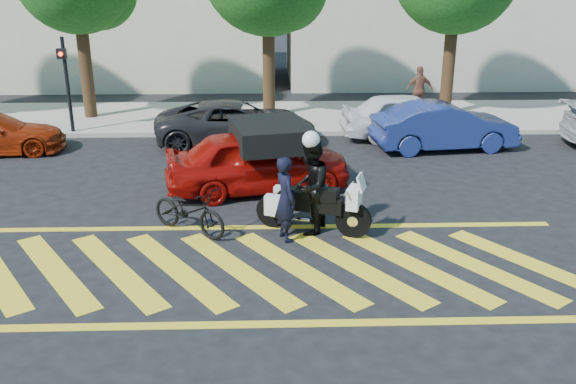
{
  "coord_description": "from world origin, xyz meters",
  "views": [
    {
      "loc": [
        0.03,
        -10.05,
        5.13
      ],
      "look_at": [
        0.37,
        1.2,
        1.05
      ],
      "focal_mm": 38.0,
      "sensor_mm": 36.0,
      "label": 1
    }
  ],
  "objects_px": {
    "parked_mid_right": "(408,116)",
    "parked_right": "(444,126)",
    "officer_bike": "(286,199)",
    "police_motorcycle": "(311,205)",
    "officer_moto": "(310,187)",
    "red_convertible": "(258,161)",
    "parked_mid_left": "(236,123)",
    "bicycle": "(189,210)"
  },
  "relations": [
    {
      "from": "parked_mid_left",
      "to": "officer_bike",
      "type": "bearing_deg",
      "value": -172.43
    },
    {
      "from": "police_motorcycle",
      "to": "parked_mid_right",
      "type": "relative_size",
      "value": 0.55
    },
    {
      "from": "bicycle",
      "to": "parked_mid_left",
      "type": "bearing_deg",
      "value": 30.3
    },
    {
      "from": "bicycle",
      "to": "parked_mid_left",
      "type": "distance_m",
      "value": 6.85
    },
    {
      "from": "red_convertible",
      "to": "parked_mid_left",
      "type": "distance_m",
      "value": 4.32
    },
    {
      "from": "police_motorcycle",
      "to": "parked_mid_left",
      "type": "height_order",
      "value": "parked_mid_left"
    },
    {
      "from": "bicycle",
      "to": "red_convertible",
      "type": "xyz_separation_m",
      "value": [
        1.38,
        2.57,
        0.27
      ]
    },
    {
      "from": "officer_moto",
      "to": "red_convertible",
      "type": "distance_m",
      "value": 2.84
    },
    {
      "from": "officer_bike",
      "to": "parked_right",
      "type": "height_order",
      "value": "officer_bike"
    },
    {
      "from": "parked_mid_right",
      "to": "police_motorcycle",
      "type": "bearing_deg",
      "value": 150.07
    },
    {
      "from": "bicycle",
      "to": "red_convertible",
      "type": "relative_size",
      "value": 0.42
    },
    {
      "from": "police_motorcycle",
      "to": "parked_mid_left",
      "type": "xyz_separation_m",
      "value": [
        -1.89,
        6.83,
        0.1
      ]
    },
    {
      "from": "officer_moto",
      "to": "parked_mid_left",
      "type": "xyz_separation_m",
      "value": [
        -1.87,
        6.85,
        -0.31
      ]
    },
    {
      "from": "officer_moto",
      "to": "parked_right",
      "type": "bearing_deg",
      "value": 164.0
    },
    {
      "from": "officer_moto",
      "to": "parked_mid_right",
      "type": "height_order",
      "value": "officer_moto"
    },
    {
      "from": "police_motorcycle",
      "to": "parked_mid_right",
      "type": "xyz_separation_m",
      "value": [
        3.64,
        7.52,
        0.15
      ]
    },
    {
      "from": "bicycle",
      "to": "police_motorcycle",
      "type": "bearing_deg",
      "value": -54.71
    },
    {
      "from": "red_convertible",
      "to": "officer_bike",
      "type": "bearing_deg",
      "value": 179.42
    },
    {
      "from": "bicycle",
      "to": "parked_mid_left",
      "type": "xyz_separation_m",
      "value": [
        0.63,
        6.82,
        0.19
      ]
    },
    {
      "from": "bicycle",
      "to": "officer_moto",
      "type": "height_order",
      "value": "officer_moto"
    },
    {
      "from": "officer_bike",
      "to": "red_convertible",
      "type": "relative_size",
      "value": 0.39
    },
    {
      "from": "parked_mid_right",
      "to": "parked_right",
      "type": "relative_size",
      "value": 1.0
    },
    {
      "from": "red_convertible",
      "to": "parked_right",
      "type": "height_order",
      "value": "red_convertible"
    },
    {
      "from": "bicycle",
      "to": "parked_mid_right",
      "type": "relative_size",
      "value": 0.44
    },
    {
      "from": "officer_moto",
      "to": "red_convertible",
      "type": "bearing_deg",
      "value": -136.69
    },
    {
      "from": "officer_bike",
      "to": "parked_right",
      "type": "distance_m",
      "value": 8.19
    },
    {
      "from": "officer_bike",
      "to": "police_motorcycle",
      "type": "distance_m",
      "value": 0.71
    },
    {
      "from": "parked_mid_left",
      "to": "parked_right",
      "type": "relative_size",
      "value": 1.14
    },
    {
      "from": "officer_bike",
      "to": "parked_right",
      "type": "relative_size",
      "value": 0.4
    },
    {
      "from": "red_convertible",
      "to": "bicycle",
      "type": "bearing_deg",
      "value": 139.61
    },
    {
      "from": "red_convertible",
      "to": "parked_mid_left",
      "type": "height_order",
      "value": "red_convertible"
    },
    {
      "from": "red_convertible",
      "to": "parked_right",
      "type": "distance_m",
      "value": 6.62
    },
    {
      "from": "bicycle",
      "to": "police_motorcycle",
      "type": "height_order",
      "value": "police_motorcycle"
    },
    {
      "from": "officer_bike",
      "to": "bicycle",
      "type": "bearing_deg",
      "value": 57.36
    },
    {
      "from": "red_convertible",
      "to": "parked_mid_right",
      "type": "relative_size",
      "value": 1.04
    },
    {
      "from": "officer_moto",
      "to": "red_convertible",
      "type": "height_order",
      "value": "officer_moto"
    },
    {
      "from": "officer_bike",
      "to": "parked_mid_right",
      "type": "xyz_separation_m",
      "value": [
        4.18,
        7.88,
        -0.14
      ]
    },
    {
      "from": "officer_moto",
      "to": "parked_mid_right",
      "type": "distance_m",
      "value": 8.38
    },
    {
      "from": "parked_mid_left",
      "to": "parked_right",
      "type": "distance_m",
      "value": 6.37
    },
    {
      "from": "parked_mid_right",
      "to": "parked_mid_left",
      "type": "bearing_deg",
      "value": 92.97
    },
    {
      "from": "bicycle",
      "to": "police_motorcycle",
      "type": "relative_size",
      "value": 0.8
    },
    {
      "from": "parked_right",
      "to": "police_motorcycle",
      "type": "bearing_deg",
      "value": 136.81
    }
  ]
}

